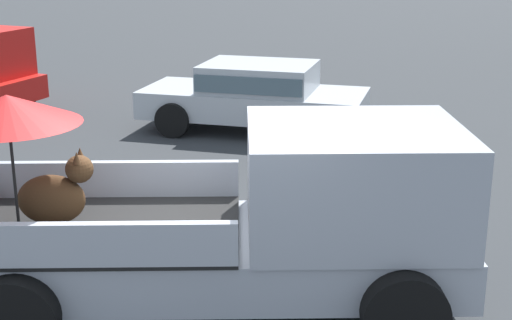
% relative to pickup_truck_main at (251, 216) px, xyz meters
% --- Properties ---
extents(ground_plane, '(80.00, 80.00, 0.00)m').
position_rel_pickup_truck_main_xyz_m(ground_plane, '(-0.37, -0.07, -0.98)').
color(ground_plane, '#2D3033').
extents(pickup_truck_main, '(5.32, 3.05, 2.25)m').
position_rel_pickup_truck_main_xyz_m(pickup_truck_main, '(0.00, 0.00, 0.00)').
color(pickup_truck_main, black).
rests_on(pickup_truck_main, ground).
extents(parked_sedan_near, '(4.44, 2.26, 1.33)m').
position_rel_pickup_truck_main_xyz_m(parked_sedan_near, '(-1.22, 7.08, -0.24)').
color(parked_sedan_near, black).
rests_on(parked_sedan_near, ground).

